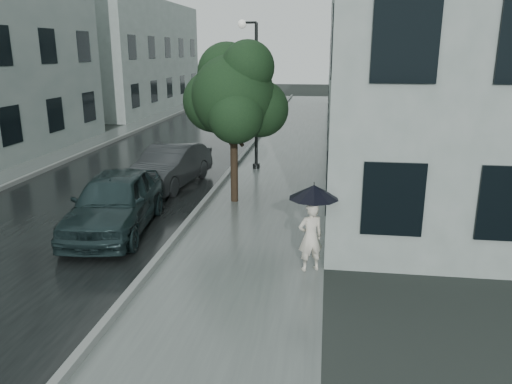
# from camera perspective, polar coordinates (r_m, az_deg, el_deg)

# --- Properties ---
(ground) EXTENTS (120.00, 120.00, 0.00)m
(ground) POSITION_cam_1_polar(r_m,az_deg,el_deg) (9.57, -4.66, -11.82)
(ground) COLOR black
(ground) RESTS_ON ground
(sidewalk) EXTENTS (3.50, 60.00, 0.01)m
(sidewalk) POSITION_cam_1_polar(r_m,az_deg,el_deg) (20.80, 3.23, 3.59)
(sidewalk) COLOR slate
(sidewalk) RESTS_ON ground
(kerb_near) EXTENTS (0.15, 60.00, 0.15)m
(kerb_near) POSITION_cam_1_polar(r_m,az_deg,el_deg) (21.01, -1.74, 3.93)
(kerb_near) COLOR slate
(kerb_near) RESTS_ON ground
(asphalt_road) EXTENTS (6.85, 60.00, 0.00)m
(asphalt_road) POSITION_cam_1_polar(r_m,az_deg,el_deg) (21.89, -10.83, 3.95)
(asphalt_road) COLOR black
(asphalt_road) RESTS_ON ground
(kerb_far) EXTENTS (0.15, 60.00, 0.15)m
(kerb_far) POSITION_cam_1_polar(r_m,az_deg,el_deg) (23.23, -19.06, 4.22)
(kerb_far) COLOR slate
(kerb_far) RESTS_ON ground
(sidewalk_far) EXTENTS (1.70, 60.00, 0.01)m
(sidewalk_far) POSITION_cam_1_polar(r_m,az_deg,el_deg) (23.68, -21.05, 4.07)
(sidewalk_far) COLOR #4C5451
(sidewalk_far) RESTS_ON ground
(building_near) EXTENTS (7.02, 36.00, 9.00)m
(building_near) POSITION_cam_1_polar(r_m,az_deg,el_deg) (27.97, 15.92, 15.48)
(building_near) COLOR #95A29E
(building_near) RESTS_ON ground
(building_far_b) EXTENTS (7.02, 18.00, 8.00)m
(building_far_b) POSITION_cam_1_polar(r_m,az_deg,el_deg) (41.35, -14.76, 14.84)
(building_far_b) COLOR #95A29E
(building_far_b) RESTS_ON ground
(pedestrian) EXTENTS (0.63, 0.54, 1.47)m
(pedestrian) POSITION_cam_1_polar(r_m,az_deg,el_deg) (10.37, 6.24, -5.11)
(pedestrian) COLOR silver
(pedestrian) RESTS_ON sidewalk
(umbrella) EXTENTS (1.08, 1.08, 0.97)m
(umbrella) POSITION_cam_1_polar(r_m,az_deg,el_deg) (10.02, 6.63, 0.03)
(umbrella) COLOR black
(umbrella) RESTS_ON ground
(street_tree) EXTENTS (3.16, 2.87, 4.74)m
(street_tree) POSITION_cam_1_polar(r_m,az_deg,el_deg) (14.73, -2.54, 11.03)
(street_tree) COLOR #332619
(street_tree) RESTS_ON ground
(lamp_post) EXTENTS (0.84, 0.42, 5.51)m
(lamp_post) POSITION_cam_1_polar(r_m,az_deg,el_deg) (19.00, -0.39, 11.99)
(lamp_post) COLOR black
(lamp_post) RESTS_ON ground
(car_near) EXTENTS (2.28, 4.62, 1.52)m
(car_near) POSITION_cam_1_polar(r_m,az_deg,el_deg) (13.05, -15.83, -1.08)
(car_near) COLOR #192A2B
(car_near) RESTS_ON ground
(car_far) EXTENTS (2.00, 4.34, 1.38)m
(car_far) POSITION_cam_1_polar(r_m,az_deg,el_deg) (17.01, -9.79, 2.97)
(car_far) COLOR #222527
(car_far) RESTS_ON ground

